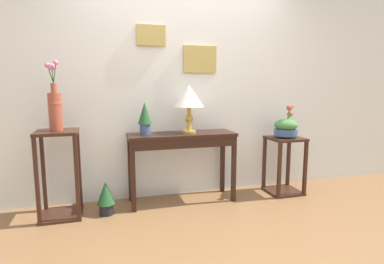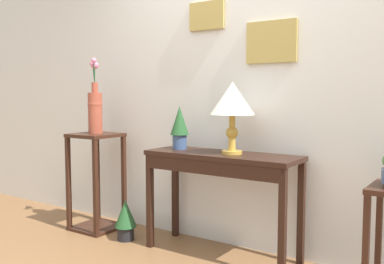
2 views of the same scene
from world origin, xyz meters
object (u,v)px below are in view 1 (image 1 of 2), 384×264
Objects in this scene: flower_vase_tall_left at (55,106)px; potted_plant_floor at (106,197)px; console_table at (182,144)px; pedestal_stand_left at (60,174)px; potted_plant_on_console at (145,117)px; planter_bowl_wide_right at (286,127)px; table_lamp at (189,98)px; pedestal_stand_right at (284,165)px.

flower_vase_tall_left is 1.92× the size of potted_plant_floor.
pedestal_stand_left is at bearing -177.81° from console_table.
potted_plant_on_console reaches higher than console_table.
flower_vase_tall_left is 2.53m from planter_bowl_wide_right.
pedestal_stand_left is (-1.26, -0.05, -0.23)m from console_table.
planter_bowl_wide_right is at bearing 2.25° from potted_plant_floor.
table_lamp is 1.23m from planter_bowl_wide_right.
planter_bowl_wide_right is at bearing -0.08° from pedestal_stand_left.
pedestal_stand_right is at bearing -0.05° from pedestal_stand_left.
planter_bowl_wide_right is 1.13× the size of potted_plant_floor.
table_lamp is 1.52× the size of potted_plant_floor.
potted_plant_floor is (0.43, -0.09, -0.91)m from flower_vase_tall_left.
pedestal_stand_right is 1.99× the size of potted_plant_floor.
flower_vase_tall_left is 1.01m from potted_plant_floor.
console_table is 3.01× the size of planter_bowl_wide_right.
pedestal_stand_left is 1.31× the size of flower_vase_tall_left.
flower_vase_tall_left is (-0.86, -0.09, 0.14)m from potted_plant_on_console.
potted_plant_on_console is 0.88× the size of planter_bowl_wide_right.
potted_plant_on_console is (-0.40, 0.04, 0.31)m from console_table.
flower_vase_tall_left reaches higher than potted_plant_floor.
potted_plant_on_console reaches higher than planter_bowl_wide_right.
console_table is 1.27m from planter_bowl_wide_right.
planter_bowl_wide_right reaches higher than pedestal_stand_right.
flower_vase_tall_left is at bearing 147.88° from pedestal_stand_left.
potted_plant_on_console reaches higher than pedestal_stand_left.
potted_plant_floor is (-0.91, -0.16, -0.97)m from table_lamp.
table_lamp is at bearing -1.88° from potted_plant_on_console.
potted_plant_on_console is 0.87m from flower_vase_tall_left.
console_table is 1.78× the size of flower_vase_tall_left.
pedestal_stand_left reaches higher than potted_plant_floor.
console_table is 2.24× the size of table_lamp.
console_table is 0.51m from table_lamp.
potted_plant_on_console is at bearing 176.86° from planter_bowl_wide_right.
potted_plant_on_console is at bearing 174.39° from console_table.
planter_bowl_wide_right reaches higher than pedestal_stand_left.
potted_plant_on_console is at bearing 5.76° from flower_vase_tall_left.
potted_plant_on_console is at bearing 178.12° from table_lamp.
pedestal_stand_right is at bearing -3.10° from potted_plant_on_console.
potted_plant_floor is at bearing -11.33° from flower_vase_tall_left.
pedestal_stand_left is at bearing 168.71° from potted_plant_floor.
console_table is 1.33m from flower_vase_tall_left.
pedestal_stand_left is (-1.34, -0.07, -0.73)m from table_lamp.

